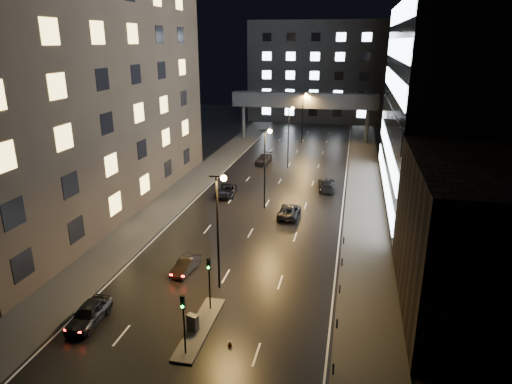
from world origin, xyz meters
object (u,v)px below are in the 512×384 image
(car_away_c, at_px, (226,191))
(car_toward_a, at_px, (289,211))
(car_away_b, at_px, (186,265))
(car_away_d, at_px, (264,159))
(car_toward_b, at_px, (327,184))
(car_away_a, at_px, (89,314))
(utility_cabinet, at_px, (193,322))

(car_away_c, distance_m, car_toward_a, 11.22)
(car_away_b, bearing_deg, car_away_d, 97.15)
(car_away_c, xyz_separation_m, car_toward_b, (13.25, 5.62, 0.09))
(car_away_a, xyz_separation_m, car_away_d, (3.67, 48.81, -0.02))
(car_away_b, xyz_separation_m, car_toward_a, (7.32, 15.82, 0.07))
(car_away_c, height_order, car_toward_a, car_away_c)
(car_toward_b, height_order, utility_cabinet, car_toward_b)
(car_toward_a, height_order, utility_cabinet, car_toward_a)
(car_toward_a, distance_m, car_toward_b, 12.07)
(car_away_b, bearing_deg, utility_cabinet, -59.89)
(car_away_a, height_order, car_away_c, car_away_a)
(car_toward_a, relative_size, car_toward_b, 0.90)
(car_away_b, height_order, utility_cabinet, utility_cabinet)
(car_away_a, xyz_separation_m, car_away_b, (4.24, 9.14, -0.15))
(car_away_d, distance_m, car_toward_a, 25.13)
(car_away_c, bearing_deg, car_away_d, 79.90)
(car_away_c, bearing_deg, utility_cabinet, -83.62)
(car_away_d, height_order, car_toward_a, car_away_d)
(utility_cabinet, bearing_deg, car_away_d, 114.13)
(car_toward_a, bearing_deg, car_away_b, 65.94)
(car_away_c, bearing_deg, car_away_b, -88.94)
(car_toward_a, bearing_deg, car_toward_b, -107.01)
(car_toward_a, bearing_deg, car_away_a, 65.92)
(car_away_b, height_order, car_toward_a, car_toward_a)
(car_away_a, height_order, utility_cabinet, car_away_a)
(car_away_a, height_order, car_away_b, car_away_a)
(car_away_a, relative_size, car_toward_b, 0.82)
(car_away_c, bearing_deg, car_away_a, -98.55)
(car_away_d, bearing_deg, car_away_c, -92.20)
(car_toward_b, xyz_separation_m, utility_cabinet, (-7.27, -35.80, -0.06))
(car_away_a, bearing_deg, car_away_b, 63.57)
(car_away_c, height_order, utility_cabinet, car_away_c)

